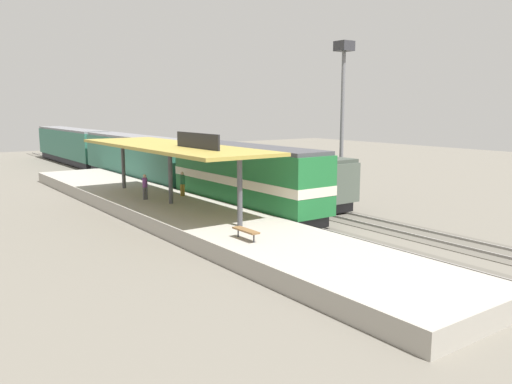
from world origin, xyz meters
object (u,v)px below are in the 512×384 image
Objects in this scene: locomotive at (245,178)px; freight_car at (287,177)px; passenger_carriage_front at (137,158)px; light_mast at (343,88)px; platform_bench at (246,231)px; passenger_carriage_rear at (71,145)px; person_waiting at (182,182)px; person_walking at (145,185)px.

freight_car is at bearing 15.10° from locomotive.
passenger_carriage_front is 1.71× the size of light_mast.
freight_car is (4.60, -16.76, -0.34)m from passenger_carriage_front.
passenger_carriage_front is at bearing 77.38° from platform_bench.
freight_car is (4.60, -37.56, -0.34)m from passenger_carriage_rear.
platform_bench is 47.99m from passenger_carriage_rear.
platform_bench is 13.14m from person_waiting.
light_mast is 13.32m from person_waiting.
platform_bench is at bearing -136.55° from freight_car.
passenger_carriage_front is (6.00, 26.80, 0.97)m from platform_bench.
light_mast is at bearing -36.89° from freight_car.
passenger_carriage_rear is at bearing 90.00° from passenger_carriage_front.
freight_car is 7.71m from person_waiting.
locomotive reaches higher than person_waiting.
person_waiting is at bearing 124.13° from locomotive.
freight_car is at bearing 43.45° from platform_bench.
locomotive reaches higher than person_walking.
locomotive is 0.72× the size of passenger_carriage_rear.
light_mast is 15.61m from person_walking.
locomotive is at bearing -164.90° from freight_car.
person_waiting is at bearing -100.60° from passenger_carriage_front.
locomotive is 6.77m from person_walking.
person_waiting is at bearing -94.32° from passenger_carriage_rear.
locomotive is at bearing 55.72° from platform_bench.
platform_bench is at bearing -104.83° from person_waiting.
light_mast is 6.84× the size of person_walking.
freight_car reaches higher than person_waiting.
passenger_carriage_front is at bearing -90.00° from passenger_carriage_rear.
person_waiting is (-2.64, -14.11, -0.46)m from passenger_carriage_front.
light_mast is (7.80, -39.96, 6.08)m from passenger_carriage_rear.
person_walking is (-5.35, -13.89, -0.46)m from passenger_carriage_front.
passenger_carriage_front is 17.38m from freight_car.
platform_bench is at bearing -102.62° from passenger_carriage_front.
person_walking is (-5.35, -34.69, -0.46)m from passenger_carriage_rear.
platform_bench is 0.99× the size of person_walking.
platform_bench is 0.99× the size of person_waiting.
light_mast reaches higher than passenger_carriage_front.
passenger_carriage_rear is (6.00, 47.60, 0.97)m from platform_bench.
person_walking is (0.65, 12.91, 0.51)m from platform_bench.
freight_car is (10.60, 10.04, 0.63)m from platform_bench.
passenger_carriage_front is 21.56m from light_mast.
locomotive is 0.72× the size of passenger_carriage_front.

